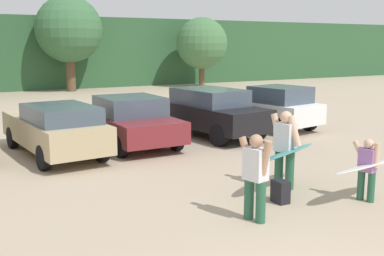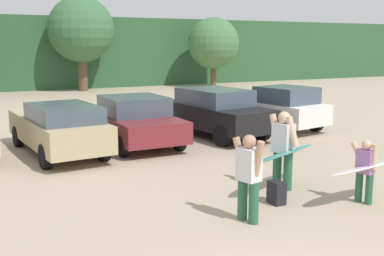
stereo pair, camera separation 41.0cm
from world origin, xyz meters
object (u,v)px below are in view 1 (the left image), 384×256
(person_child, at_px, (367,166))
(person_companion, at_px, (255,172))
(surfboard_white, at_px, (365,167))
(parked_car_maroon, at_px, (131,120))
(parked_car_black, at_px, (210,111))
(parked_car_white, at_px, (270,107))
(surfboard_teal, at_px, (287,153))
(backpack_dropped, at_px, (280,192))
(person_adult, at_px, (285,145))
(parked_car_tan, at_px, (55,128))

(person_child, xyz_separation_m, person_companion, (-2.58, 0.19, 0.17))
(person_child, distance_m, surfboard_white, 0.07)
(parked_car_maroon, height_order, parked_car_black, parked_car_black)
(parked_car_white, distance_m, surfboard_teal, 7.47)
(backpack_dropped, bearing_deg, parked_car_white, 53.49)
(parked_car_maroon, height_order, surfboard_teal, parked_car_maroon)
(parked_car_maroon, height_order, person_adult, person_adult)
(person_child, height_order, surfboard_white, person_child)
(parked_car_tan, bearing_deg, backpack_dropped, -159.92)
(person_companion, bearing_deg, backpack_dropped, -165.88)
(parked_car_white, xyz_separation_m, person_adult, (-4.26, -5.96, 0.15))
(parked_car_white, bearing_deg, parked_car_maroon, 81.85)
(parked_car_black, relative_size, person_child, 3.64)
(parked_car_tan, xyz_separation_m, surfboard_white, (4.45, -6.93, -0.07))
(parked_car_black, relative_size, person_companion, 2.95)
(person_companion, distance_m, surfboard_white, 2.52)
(parked_car_black, relative_size, parked_car_white, 1.09)
(person_companion, xyz_separation_m, backpack_dropped, (1.02, 0.54, -0.66))
(parked_car_white, height_order, backpack_dropped, parked_car_white)
(person_child, distance_m, surfboard_teal, 1.63)
(person_adult, height_order, surfboard_teal, person_adult)
(parked_car_black, height_order, person_adult, person_adult)
(parked_car_tan, height_order, person_child, parked_car_tan)
(parked_car_maroon, bearing_deg, person_adult, -167.98)
(surfboard_white, height_order, backpack_dropped, surfboard_white)
(parked_car_white, relative_size, surfboard_white, 2.16)
(parked_car_black, xyz_separation_m, backpack_dropped, (-2.31, -6.57, -0.63))
(parked_car_tan, height_order, person_adult, person_adult)
(parked_car_maroon, bearing_deg, person_child, -164.04)
(parked_car_black, bearing_deg, parked_car_tan, 86.68)
(parked_car_black, distance_m, person_adult, 6.04)
(parked_car_tan, xyz_separation_m, person_child, (4.53, -6.93, -0.07))
(person_companion, bearing_deg, parked_car_maroon, -107.15)
(parked_car_maroon, distance_m, person_adult, 5.91)
(parked_car_white, bearing_deg, person_adult, 134.25)
(parked_car_tan, xyz_separation_m, parked_car_black, (5.27, 0.37, 0.07))
(person_companion, xyz_separation_m, surfboard_white, (2.51, -0.19, -0.17))
(parked_car_white, bearing_deg, surfboard_white, 144.79)
(parked_car_maroon, bearing_deg, surfboard_white, -164.58)
(surfboard_white, bearing_deg, person_child, 171.55)
(person_child, xyz_separation_m, backpack_dropped, (-1.56, 0.73, -0.49))
(parked_car_white, relative_size, surfboard_teal, 1.81)
(person_adult, height_order, person_companion, person_adult)
(parked_car_maroon, relative_size, backpack_dropped, 9.39)
(parked_car_tan, distance_m, backpack_dropped, 6.89)
(parked_car_white, height_order, person_adult, person_adult)
(person_adult, xyz_separation_m, backpack_dropped, (-0.70, -0.74, -0.73))
(person_adult, height_order, backpack_dropped, person_adult)
(parked_car_black, height_order, parked_car_white, parked_car_black)
(parked_car_maroon, xyz_separation_m, surfboard_teal, (1.23, -5.90, 0.05))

